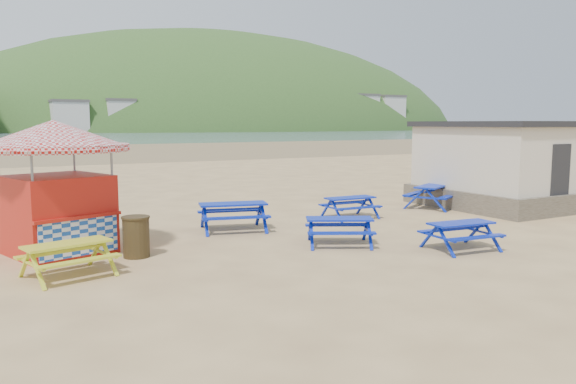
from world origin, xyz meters
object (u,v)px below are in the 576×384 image
picnic_table_blue_b (350,207)px  amenity_block (526,163)px  picnic_table_blue_a (233,217)px  ice_cream_kiosk (55,170)px  picnic_table_yellow (68,260)px  litter_bin (136,236)px

picnic_table_blue_b → amenity_block: bearing=-2.0°
picnic_table_blue_a → picnic_table_blue_b: 4.21m
ice_cream_kiosk → amenity_block: 16.77m
picnic_table_yellow → ice_cream_kiosk: ice_cream_kiosk is taller
picnic_table_yellow → ice_cream_kiosk: bearing=72.6°
ice_cream_kiosk → litter_bin: (1.51, -1.33, -1.50)m
amenity_block → litter_bin: bearing=-174.5°
litter_bin → picnic_table_blue_b: bearing=15.2°
amenity_block → picnic_table_yellow: bearing=-171.6°
litter_bin → picnic_table_yellow: bearing=-148.0°
picnic_table_blue_b → litter_bin: litter_bin is taller
picnic_table_blue_a → ice_cream_kiosk: size_ratio=0.50×
picnic_table_blue_a → litter_bin: size_ratio=2.35×
picnic_table_blue_a → picnic_table_blue_b: bearing=16.6°
ice_cream_kiosk → litter_bin: bearing=-59.4°
ice_cream_kiosk → picnic_table_blue_b: bearing=-13.6°
picnic_table_blue_b → picnic_table_yellow: bearing=-159.4°
picnic_table_yellow → litter_bin: (1.62, 1.01, 0.13)m
picnic_table_yellow → amenity_block: 17.11m
picnic_table_blue_a → litter_bin: 3.76m
picnic_table_blue_a → ice_cream_kiosk: ice_cream_kiosk is taller
litter_bin → amenity_block: bearing=5.5°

